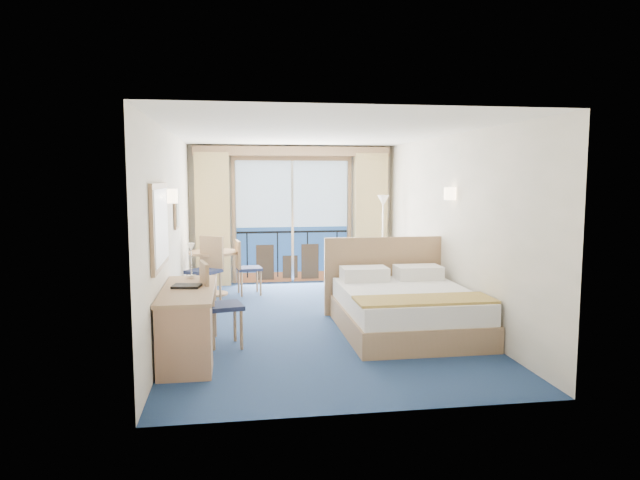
{
  "coord_description": "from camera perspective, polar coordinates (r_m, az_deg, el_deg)",
  "views": [
    {
      "loc": [
        -1.17,
        -8.0,
        2.1
      ],
      "look_at": [
        0.09,
        0.2,
        1.17
      ],
      "focal_mm": 32.0,
      "sensor_mm": 36.0,
      "label": 1
    }
  ],
  "objects": [
    {
      "name": "floor",
      "position": [
        8.35,
        -0.42,
        -8.16
      ],
      "size": [
        6.5,
        6.5,
        0.0
      ],
      "primitive_type": "plane",
      "color": "navy",
      "rests_on": "ground"
    },
    {
      "name": "room_walls",
      "position": [
        8.09,
        -0.43,
        4.12
      ],
      "size": [
        4.04,
        6.54,
        2.72
      ],
      "color": "white",
      "rests_on": "ground"
    },
    {
      "name": "balcony_door",
      "position": [
        11.32,
        -2.81,
        1.55
      ],
      "size": [
        2.36,
        0.03,
        2.52
      ],
      "color": "navy",
      "rests_on": "room_walls"
    },
    {
      "name": "curtain_left",
      "position": [
        11.11,
        -10.68,
        2.03
      ],
      "size": [
        0.65,
        0.22,
        2.55
      ],
      "primitive_type": "cube",
      "color": "#D8B877",
      "rests_on": "room_walls"
    },
    {
      "name": "curtain_right",
      "position": [
        11.43,
        5.06,
        2.23
      ],
      "size": [
        0.65,
        0.22,
        2.55
      ],
      "primitive_type": "cube",
      "color": "#D8B877",
      "rests_on": "room_walls"
    },
    {
      "name": "pelmet",
      "position": [
        11.17,
        -2.75,
        8.86
      ],
      "size": [
        3.8,
        0.25,
        0.18
      ],
      "primitive_type": "cube",
      "color": "#A07857",
      "rests_on": "room_walls"
    },
    {
      "name": "mirror",
      "position": [
        6.57,
        -15.73,
        1.37
      ],
      "size": [
        0.05,
        1.25,
        0.95
      ],
      "color": "#A07857",
      "rests_on": "room_walls"
    },
    {
      "name": "wall_print",
      "position": [
        8.5,
        -14.16,
        2.84
      ],
      "size": [
        0.04,
        0.42,
        0.52
      ],
      "color": "#A07857",
      "rests_on": "room_walls"
    },
    {
      "name": "sconce_left",
      "position": [
        7.44,
        -14.72,
        4.27
      ],
      "size": [
        0.18,
        0.18,
        0.18
      ],
      "primitive_type": "cylinder",
      "color": "beige",
      "rests_on": "room_walls"
    },
    {
      "name": "sconce_right",
      "position": [
        8.45,
        12.9,
        4.55
      ],
      "size": [
        0.18,
        0.18,
        0.18
      ],
      "primitive_type": "cylinder",
      "color": "beige",
      "rests_on": "room_walls"
    },
    {
      "name": "bed",
      "position": [
        7.87,
        8.48,
        -6.66
      ],
      "size": [
        1.88,
        2.23,
        1.18
      ],
      "color": "#A07857",
      "rests_on": "ground"
    },
    {
      "name": "nightstand",
      "position": [
        9.22,
        10.09,
        -5.13
      ],
      "size": [
        0.41,
        0.39,
        0.54
      ],
      "primitive_type": "cube",
      "color": "#A17755",
      "rests_on": "ground"
    },
    {
      "name": "phone",
      "position": [
        9.13,
        10.15,
        -3.27
      ],
      "size": [
        0.21,
        0.19,
        0.08
      ],
      "primitive_type": "cube",
      "rotation": [
        0.0,
        0.0,
        0.36
      ],
      "color": "beige",
      "rests_on": "nightstand"
    },
    {
      "name": "armchair",
      "position": [
        10.2,
        5.84,
        -3.47
      ],
      "size": [
        0.96,
        0.97,
        0.71
      ],
      "primitive_type": "imported",
      "rotation": [
        0.0,
        0.0,
        3.44
      ],
      "color": "#424750",
      "rests_on": "ground"
    },
    {
      "name": "floor_lamp",
      "position": [
        10.81,
        6.32,
        2.24
      ],
      "size": [
        0.24,
        0.24,
        1.75
      ],
      "color": "silver",
      "rests_on": "ground"
    },
    {
      "name": "desk",
      "position": [
        6.4,
        -13.29,
        -8.72
      ],
      "size": [
        0.59,
        1.73,
        0.81
      ],
      "color": "#A07857",
      "rests_on": "ground"
    },
    {
      "name": "desk_chair",
      "position": [
        7.1,
        -10.45,
        -5.87
      ],
      "size": [
        0.55,
        0.54,
        1.07
      ],
      "rotation": [
        0.0,
        0.0,
        1.78
      ],
      "color": "#1E2646",
      "rests_on": "ground"
    },
    {
      "name": "folder",
      "position": [
        6.83,
        -13.2,
        -4.51
      ],
      "size": [
        0.35,
        0.29,
        0.03
      ],
      "primitive_type": "cube",
      "rotation": [
        0.0,
        0.0,
        -0.16
      ],
      "color": "black",
      "rests_on": "desk"
    },
    {
      "name": "desk_lamp",
      "position": [
        7.38,
        -12.77,
        -1.29
      ],
      "size": [
        0.11,
        0.11,
        0.43
      ],
      "color": "silver",
      "rests_on": "desk"
    },
    {
      "name": "round_table",
      "position": [
        10.27,
        -10.57,
        -2.16
      ],
      "size": [
        0.87,
        0.87,
        0.78
      ],
      "color": "#A07857",
      "rests_on": "ground"
    },
    {
      "name": "table_chair_a",
      "position": [
        10.2,
        -7.56,
        -2.42
      ],
      "size": [
        0.48,
        0.47,
        0.97
      ],
      "rotation": [
        0.0,
        0.0,
        1.72
      ],
      "color": "#1E2646",
      "rests_on": "ground"
    },
    {
      "name": "table_chair_b",
      "position": [
        9.75,
        -11.22,
        -2.48
      ],
      "size": [
        0.66,
        0.66,
        1.09
      ],
      "rotation": [
        0.0,
        0.0,
        -0.62
      ],
      "color": "#1E2646",
      "rests_on": "ground"
    }
  ]
}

